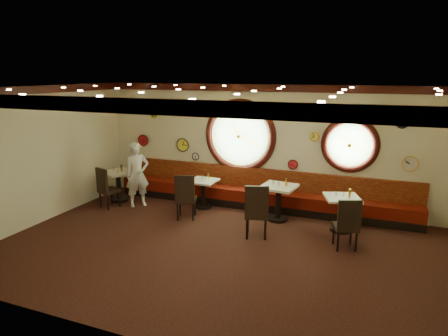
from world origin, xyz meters
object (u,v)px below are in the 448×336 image
Objects in this scene: chair_b at (185,194)px; table_a at (118,182)px; condiment_a_salt at (114,169)px; chair_c at (257,208)px; condiment_b_bottle at (208,176)px; condiment_d_salt at (336,194)px; condiment_d_pepper at (343,195)px; condiment_c_bottle at (286,182)px; chair_d at (347,221)px; condiment_c_pepper at (279,184)px; chair_a at (106,185)px; condiment_a_bottle at (121,168)px; condiment_b_salt at (202,178)px; condiment_c_salt at (273,182)px; condiment_d_bottle at (350,193)px; condiment_a_pepper at (118,171)px; waiter at (137,174)px; table_c at (278,198)px; table_b at (203,190)px; table_d at (341,209)px; condiment_b_pepper at (205,178)px.

table_a is at bearing 146.50° from chair_b.
table_a is 8.90× the size of condiment_a_salt.
condiment_b_bottle is (-1.80, 1.53, 0.15)m from chair_c.
condiment_d_pepper is (0.16, -0.00, -0.00)m from condiment_d_salt.
chair_b is 2.43m from condiment_c_bottle.
condiment_c_bottle is at bearing -6.73° from condiment_b_bottle.
condiment_d_salt is at bearing 88.23° from chair_d.
condiment_c_pepper is at bearing 1.30° from table_a.
condiment_a_bottle is (-0.00, 0.72, 0.31)m from chair_a.
chair_c reaches higher than condiment_b_salt.
condiment_d_pepper is (1.65, -0.19, -0.07)m from condiment_c_salt.
condiment_d_bottle is (6.03, 0.75, 0.27)m from chair_a.
condiment_a_pepper is (-5.76, -0.14, 0.03)m from condiment_d_salt.
chair_d is at bearing -57.12° from waiter.
condiment_c_bottle is at bearing -3.05° from condiment_c_salt.
table_c is 1.24m from chair_c.
chair_c is 7.14× the size of condiment_c_pepper.
condiment_a_pepper is at bearing -178.56° from condiment_d_salt.
chair_a is 6.04× the size of condiment_b_salt.
condiment_d_bottle is (1.79, 1.16, 0.21)m from chair_c.
condiment_c_bottle is at bearing 2.63° from condiment_a_salt.
chair_b is 2.44m from condiment_a_bottle.
condiment_c_pepper is (4.63, 0.10, 0.02)m from condiment_a_salt.
condiment_b_salt is (2.39, 0.38, 0.28)m from table_a.
table_a is 0.82m from waiter.
table_a is 4.36m from condiment_c_salt.
chair_d reaches higher than table_b.
condiment_c_salt reaches higher than table_a.
condiment_c_pepper is (2.11, -0.28, 0.11)m from condiment_b_salt.
table_c is at bearing 174.79° from table_d.
condiment_d_pepper is at bearing -155.80° from condiment_d_bottle.
table_b is at bearing 174.99° from table_c.
table_b is at bearing 176.71° from condiment_c_salt.
chair_c reaches higher than table_a.
condiment_d_bottle reaches higher than condiment_a_salt.
condiment_c_bottle is (4.79, 0.22, 0.06)m from condiment_a_salt.
chair_a reaches higher than condiment_d_pepper.
chair_c is at bearing -31.71° from chair_b.
condiment_d_bottle reaches higher than condiment_a_pepper.
condiment_a_pepper is 6.04m from condiment_d_bottle.
table_d is 10.32× the size of condiment_d_pepper.
chair_b is 7.77× the size of condiment_a_pepper.
table_b is 3.98m from chair_d.
condiment_a_salt is 6.12m from condiment_d_pepper.
condiment_b_bottle is at bearing 72.09° from condiment_b_pepper.
chair_c is 1.86m from chair_d.
condiment_b_salt is at bearing 174.45° from table_d.
waiter is (-1.66, 0.47, 0.22)m from chair_b.
condiment_d_bottle is at bearing 1.85° from condiment_a_pepper.
condiment_c_pepper is (4.43, 0.19, 0.04)m from condiment_a_pepper.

